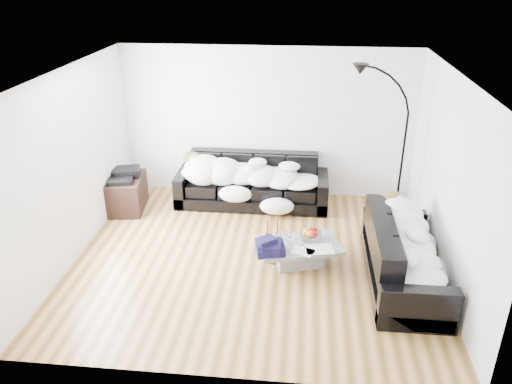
# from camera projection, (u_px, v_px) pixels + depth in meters

# --- Properties ---
(ground) EXTENTS (5.00, 5.00, 0.00)m
(ground) POSITION_uv_depth(u_px,v_px,m) (254.00, 258.00, 7.08)
(ground) COLOR brown
(ground) RESTS_ON ground
(wall_back) EXTENTS (5.00, 0.02, 2.60)m
(wall_back) POSITION_uv_depth(u_px,v_px,m) (268.00, 123.00, 8.56)
(wall_back) COLOR silver
(wall_back) RESTS_ON ground
(wall_left) EXTENTS (0.02, 4.50, 2.60)m
(wall_left) POSITION_uv_depth(u_px,v_px,m) (71.00, 167.00, 6.77)
(wall_left) COLOR silver
(wall_left) RESTS_ON ground
(wall_right) EXTENTS (0.02, 4.50, 2.60)m
(wall_right) POSITION_uv_depth(u_px,v_px,m) (450.00, 182.00, 6.30)
(wall_right) COLOR silver
(wall_right) RESTS_ON ground
(ceiling) EXTENTS (5.00, 5.00, 0.00)m
(ceiling) POSITION_uv_depth(u_px,v_px,m) (253.00, 74.00, 5.99)
(ceiling) COLOR white
(ceiling) RESTS_ON ground
(sofa_back) EXTENTS (2.57, 0.89, 0.84)m
(sofa_back) POSITION_uv_depth(u_px,v_px,m) (252.00, 181.00, 8.51)
(sofa_back) COLOR black
(sofa_back) RESTS_ON ground
(sofa_right) EXTENTS (0.90, 2.09, 0.85)m
(sofa_right) POSITION_uv_depth(u_px,v_px,m) (405.00, 253.00, 6.41)
(sofa_right) COLOR black
(sofa_right) RESTS_ON ground
(sleeper_back) EXTENTS (2.18, 0.75, 0.44)m
(sleeper_back) POSITION_uv_depth(u_px,v_px,m) (252.00, 171.00, 8.37)
(sleeper_back) COLOR white
(sleeper_back) RESTS_ON sofa_back
(sleeper_right) EXTENTS (0.76, 1.79, 0.44)m
(sleeper_right) POSITION_uv_depth(u_px,v_px,m) (408.00, 239.00, 6.31)
(sleeper_right) COLOR white
(sleeper_right) RESTS_ON sofa_right
(teal_cushion) EXTENTS (0.42, 0.38, 0.20)m
(teal_cushion) POSITION_uv_depth(u_px,v_px,m) (396.00, 210.00, 6.87)
(teal_cushion) COLOR #0F5E6C
(teal_cushion) RESTS_ON sofa_right
(coffee_table) EXTENTS (1.26, 0.94, 0.33)m
(coffee_table) POSITION_uv_depth(u_px,v_px,m) (299.00, 254.00, 6.88)
(coffee_table) COLOR #939699
(coffee_table) RESTS_ON ground
(fruit_bowl) EXTENTS (0.33, 0.33, 0.18)m
(fruit_bowl) POSITION_uv_depth(u_px,v_px,m) (311.00, 234.00, 6.89)
(fruit_bowl) COLOR white
(fruit_bowl) RESTS_ON coffee_table
(wine_glass_a) EXTENTS (0.08, 0.08, 0.15)m
(wine_glass_a) POSITION_uv_depth(u_px,v_px,m) (285.00, 235.00, 6.88)
(wine_glass_a) COLOR white
(wine_glass_a) RESTS_ON coffee_table
(wine_glass_b) EXTENTS (0.08, 0.08, 0.17)m
(wine_glass_b) POSITION_uv_depth(u_px,v_px,m) (279.00, 237.00, 6.80)
(wine_glass_b) COLOR white
(wine_glass_b) RESTS_ON coffee_table
(wine_glass_c) EXTENTS (0.09, 0.09, 0.18)m
(wine_glass_c) POSITION_uv_depth(u_px,v_px,m) (290.00, 238.00, 6.77)
(wine_glass_c) COLOR white
(wine_glass_c) RESTS_ON coffee_table
(candle_left) EXTENTS (0.05, 0.05, 0.23)m
(candle_left) POSITION_uv_depth(u_px,v_px,m) (267.00, 228.00, 6.98)
(candle_left) COLOR maroon
(candle_left) RESTS_ON coffee_table
(candle_right) EXTENTS (0.05, 0.05, 0.24)m
(candle_right) POSITION_uv_depth(u_px,v_px,m) (277.00, 227.00, 7.00)
(candle_right) COLOR maroon
(candle_right) RESTS_ON coffee_table
(newspaper_a) EXTENTS (0.41, 0.34, 0.01)m
(newspaper_a) POSITION_uv_depth(u_px,v_px,m) (319.00, 249.00, 6.68)
(newspaper_a) COLOR silver
(newspaper_a) RESTS_ON coffee_table
(newspaper_b) EXTENTS (0.35, 0.31, 0.01)m
(newspaper_b) POSITION_uv_depth(u_px,v_px,m) (303.00, 251.00, 6.63)
(newspaper_b) COLOR silver
(newspaper_b) RESTS_ON coffee_table
(navy_jacket) EXTENTS (0.47, 0.43, 0.20)m
(navy_jacket) POSITION_uv_depth(u_px,v_px,m) (267.00, 240.00, 6.56)
(navy_jacket) COLOR black
(navy_jacket) RESTS_ON coffee_table
(shoes) EXTENTS (0.48, 0.41, 0.09)m
(shoes) POSITION_uv_depth(u_px,v_px,m) (284.00, 258.00, 7.00)
(shoes) COLOR #472311
(shoes) RESTS_ON ground
(av_cabinet) EXTENTS (0.67, 0.89, 0.57)m
(av_cabinet) POSITION_uv_depth(u_px,v_px,m) (126.00, 193.00, 8.38)
(av_cabinet) COLOR black
(av_cabinet) RESTS_ON ground
(stereo) EXTENTS (0.51, 0.44, 0.13)m
(stereo) POSITION_uv_depth(u_px,v_px,m) (124.00, 174.00, 8.23)
(stereo) COLOR black
(stereo) RESTS_ON av_cabinet
(floor_lamp) EXTENTS (0.83, 0.40, 2.20)m
(floor_lamp) POSITION_uv_depth(u_px,v_px,m) (403.00, 157.00, 7.67)
(floor_lamp) COLOR black
(floor_lamp) RESTS_ON ground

